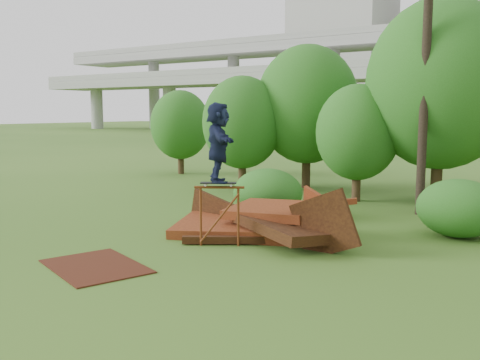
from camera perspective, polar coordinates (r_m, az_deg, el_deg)
The scene contains 16 objects.
ground at distance 11.58m, azimuth -2.25°, elevation -9.23°, with size 240.00×240.00×0.00m, color #2D5116.
scrap_pile at distance 14.17m, azimuth 2.17°, elevation -4.69°, with size 5.78×3.57×1.89m.
grind_rail at distance 13.11m, azimuth -2.21°, elevation -2.92°, with size 1.08×0.69×1.49m.
skateboard at distance 13.02m, azimuth -2.31°, elevation -0.32°, with size 0.87×0.66×0.09m.
skater at distance 12.93m, azimuth -2.34°, elevation 4.01°, with size 1.80×0.57×1.94m, color #141C37.
flat_plate at distance 11.96m, azimuth -15.15°, elevation -8.87°, with size 2.36×1.69×0.03m, color #3B180C.
tree_0 at distance 22.54m, azimuth 0.24°, elevation 6.14°, with size 3.39×3.39×4.78m.
tree_1 at distance 23.16m, azimuth 7.18°, elevation 7.99°, with size 4.39×4.39×6.11m.
tree_2 at distance 19.95m, azimuth 12.44°, elevation 4.97°, with size 3.04×3.04×4.29m.
tree_3 at distance 20.28m, azimuth 20.64°, elevation 9.53°, with size 5.22×5.22×7.24m.
tree_6 at distance 28.35m, azimuth -6.37°, elevation 5.86°, with size 3.15×3.15×4.40m.
shrub_left at distance 16.72m, azimuth 2.96°, elevation -1.38°, with size 2.21×2.04×1.53m, color #204F15.
shrub_right at distance 15.18m, azimuth 22.31°, elevation -2.80°, with size 2.18×2.00×1.54m, color #204F15.
utility_pole at distance 17.99m, azimuth 19.26°, elevation 13.05°, with size 1.40×0.28×10.28m.
building_left at distance 113.99m, azimuth 10.90°, elevation 14.40°, with size 18.00×16.00×35.00m, color #9E9E99.
building_right at distance 113.73m, azimuth 22.78°, elevation 12.21°, with size 14.00×14.00×28.00m, color #9E9E99.
Camera 1 is at (6.54, -8.96, 3.31)m, focal length 40.00 mm.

